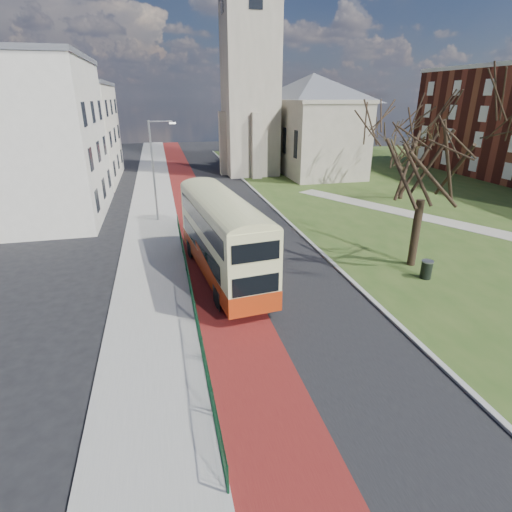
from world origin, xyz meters
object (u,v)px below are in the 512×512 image
object	(u,v)px
bus	(222,234)
litter_bin	(426,269)
streetlamp	(155,166)
winter_tree_near	(430,143)
winter_tree_far	(408,141)

from	to	relation	value
bus	litter_bin	xyz separation A→B (m)	(11.33, -2.92, -2.08)
streetlamp	litter_bin	distance (m)	21.63
streetlamp	winter_tree_near	distance (m)	20.35
streetlamp	winter_tree_far	xyz separation A→B (m)	(24.15, 2.29, 1.19)
bus	litter_bin	bearing A→B (deg)	-20.76
winter_tree_far	streetlamp	bearing A→B (deg)	-174.58
streetlamp	bus	world-z (taller)	streetlamp
bus	winter_tree_far	distance (m)	25.53
litter_bin	bus	bearing A→B (deg)	165.54
winter_tree_near	litter_bin	xyz separation A→B (m)	(-0.36, -1.97, -6.83)
winter_tree_near	streetlamp	bearing A→B (deg)	138.76
bus	winter_tree_near	bearing A→B (deg)	-10.94
winter_tree_near	litter_bin	distance (m)	7.11
streetlamp	litter_bin	xyz separation A→B (m)	(14.80, -15.26, -4.01)
streetlamp	winter_tree_far	world-z (taller)	winter_tree_far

